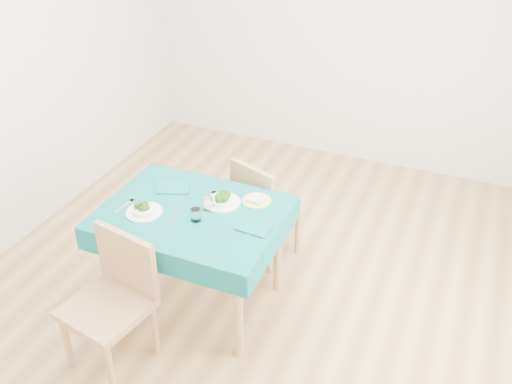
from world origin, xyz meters
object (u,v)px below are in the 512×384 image
at_px(bowl_far, 222,199).
at_px(chair_near, 103,291).
at_px(side_plate, 257,201).
at_px(chair_far, 269,200).
at_px(bowl_near, 144,208).
at_px(table, 195,258).

bearing_deg(bowl_far, chair_near, -113.79).
relative_size(chair_near, bowl_far, 4.73).
bearing_deg(side_plate, bowl_far, -151.05).
relative_size(chair_far, bowl_near, 4.28).
height_order(chair_far, side_plate, chair_far).
relative_size(table, bowl_near, 4.93).
bearing_deg(table, side_plate, 39.20).
relative_size(table, bowl_far, 4.80).
bearing_deg(chair_far, chair_near, 90.60).
xyz_separation_m(chair_far, bowl_near, (-0.52, -0.82, 0.30)).
distance_m(chair_near, bowl_near, 0.59).
height_order(chair_near, bowl_near, chair_near).
bearing_deg(table, chair_far, 69.67).
xyz_separation_m(chair_far, bowl_far, (-0.12, -0.52, 0.30)).
bearing_deg(side_plate, chair_far, 100.59).
xyz_separation_m(chair_near, side_plate, (0.56, 0.94, 0.20)).
bearing_deg(chair_near, bowl_far, 77.25).
xyz_separation_m(table, bowl_near, (-0.27, -0.13, 0.41)).
bearing_deg(chair_far, bowl_far, 97.62).
bearing_deg(bowl_far, chair_far, 77.37).
bearing_deg(bowl_near, bowl_far, 35.93).
relative_size(chair_far, bowl_far, 4.17).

